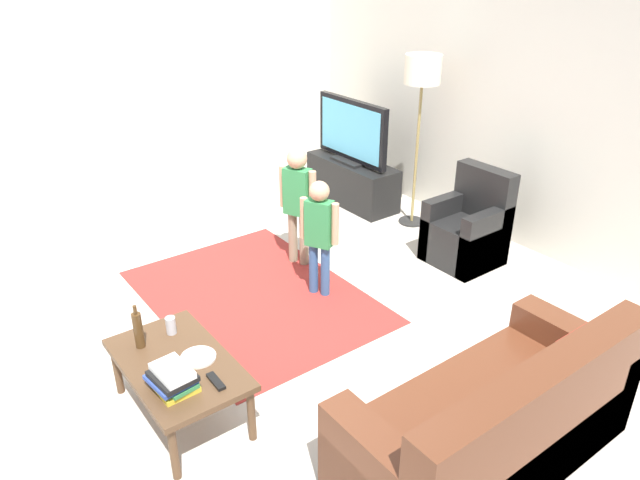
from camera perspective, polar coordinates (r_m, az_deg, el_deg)
The scene contains 17 objects.
ground at distance 4.68m, azimuth -5.98°, elevation -9.12°, with size 7.80×7.80×0.00m, color beige.
wall_back at distance 6.05m, azimuth 18.97°, elevation 12.06°, with size 6.00×0.12×2.70m, color silver.
wall_left at distance 6.73m, azimuth -20.29°, elevation 13.20°, with size 0.12×6.00×2.70m, color silver.
area_rug at distance 5.16m, azimuth -6.32°, elevation -5.37°, with size 2.20×1.60×0.01m, color #9E2D28.
tv_stand at distance 6.95m, azimuth 3.11°, elevation 5.60°, with size 1.20×0.44×0.50m.
tv at distance 6.74m, azimuth 3.09°, elevation 10.37°, with size 1.10×0.28×0.71m.
couch at distance 3.62m, azimuth 16.84°, elevation -16.93°, with size 0.80×1.80×0.86m.
armchair at distance 5.75m, azimuth 14.16°, elevation 0.79°, with size 0.60×0.60×0.90m.
floor_lamp at distance 6.09m, azimuth 9.83°, elevation 15.03°, with size 0.36×0.36×1.78m.
child_near_tv at distance 5.38m, azimuth -2.17°, elevation 4.21°, with size 0.35×0.22×1.13m.
child_center at distance 4.89m, azimuth -0.06°, elevation 1.15°, with size 0.31×0.21×1.04m.
coffee_table at distance 3.85m, azimuth -13.54°, elevation -11.89°, with size 1.00×0.60×0.42m.
book_stack at distance 3.57m, azimuth -13.97°, elevation -12.82°, with size 0.30×0.25×0.16m.
bottle at distance 3.93m, azimuth -17.12°, elevation -8.26°, with size 0.06×0.06×0.31m.
tv_remote at distance 3.61m, azimuth -10.01°, elevation -13.26°, with size 0.17×0.05×0.02m, color black.
soda_can at distance 4.04m, azimuth -14.18°, elevation -7.98°, with size 0.07×0.07×0.12m, color silver.
plate at distance 3.81m, azimuth -11.65°, elevation -11.01°, with size 0.22×0.22×0.02m.
Camera 1 is at (3.32, -1.88, 2.71)m, focal length 33.20 mm.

